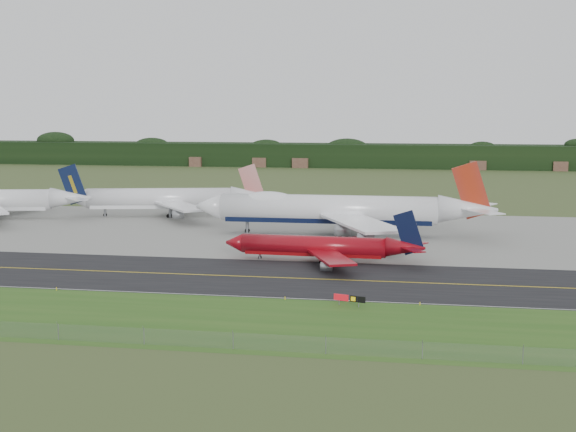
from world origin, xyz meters
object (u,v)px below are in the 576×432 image
Objects in this scene: jet_ba_747 at (339,210)px; taxiway_sign at (349,298)px; jet_star_tail at (170,199)px; jet_red_737 at (324,247)px.

jet_ba_747 is 14.37× the size of taxiway_sign.
jet_star_tail is (-51.16, 26.11, -1.29)m from jet_ba_747.
taxiway_sign is (8.49, -35.53, -1.81)m from jet_red_737.
jet_ba_747 is at bearing 91.52° from jet_red_737.
taxiway_sign is (60.55, -95.84, -3.76)m from jet_star_tail.
jet_ba_747 is 1.30× the size of jet_star_tail.
jet_ba_747 is at bearing 97.67° from taxiway_sign.
jet_star_tail reaches higher than taxiway_sign.
jet_red_737 is 36.57m from taxiway_sign.
jet_ba_747 is 70.53m from taxiway_sign.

